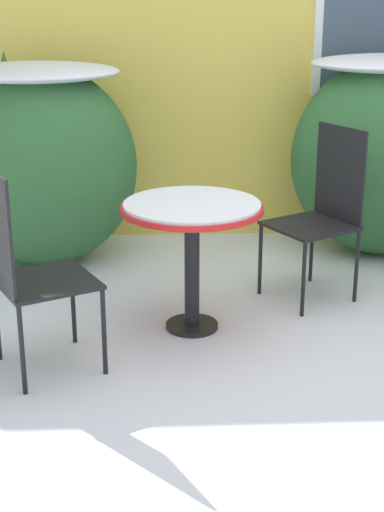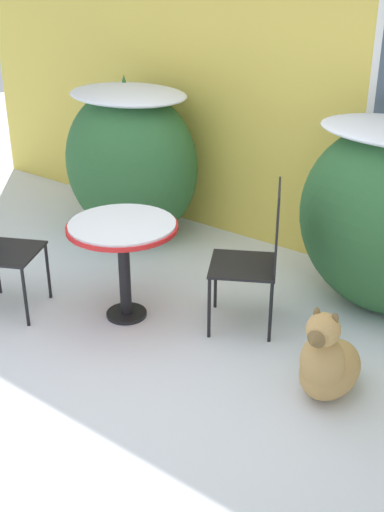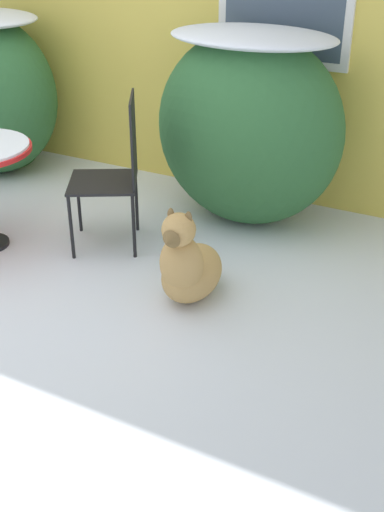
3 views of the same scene
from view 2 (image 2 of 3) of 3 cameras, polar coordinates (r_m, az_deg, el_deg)
The scene contains 7 objects.
ground_plane at distance 4.31m, azimuth -4.91°, elevation -9.37°, with size 16.00×16.00×0.00m, color silver.
house_wall at distance 5.40m, azimuth 11.23°, elevation 16.25°, with size 8.00×0.10×3.23m.
shrub_left at distance 5.94m, azimuth -5.47°, elevation 8.47°, with size 1.32×1.04×1.38m.
evergreen_bush at distance 6.23m, azimuth -5.78°, elevation 9.20°, with size 0.79×0.79×1.44m.
patio_table at distance 4.54m, azimuth -6.17°, elevation 1.57°, with size 0.79×0.79×0.75m.
patio_chair_near_table at distance 4.44m, azimuth 5.82°, elevation 0.23°, with size 0.62×0.62×1.06m.
dog at distance 3.96m, azimuth 11.96°, elevation -9.33°, with size 0.37×0.71×0.66m.
Camera 2 is at (2.43, -2.58, 2.46)m, focal length 45.00 mm.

